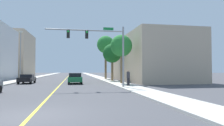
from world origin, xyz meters
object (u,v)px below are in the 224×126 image
traffic_signal_mast (101,43)px  pedestrian (128,78)px  palm_mid (112,54)px  car_black (27,79)px  street_lamp (20,53)px  car_green (75,78)px  palm_far (106,45)px  palm_near (121,46)px

traffic_signal_mast → pedestrian: (3.32, 1.38, -3.73)m
palm_mid → car_black: bearing=-167.9°
street_lamp → car_green: size_ratio=1.82×
car_black → palm_far: bearing=-142.5°
palm_far → pedestrian: palm_far is taller
traffic_signal_mast → car_black: size_ratio=2.14×
car_green → traffic_signal_mast: bearing=-72.0°
palm_near → palm_far: bearing=90.1°
palm_mid → car_black: palm_mid is taller
traffic_signal_mast → palm_far: size_ratio=0.94×
palm_near → car_black: size_ratio=1.72×
palm_mid → car_green: size_ratio=1.36×
traffic_signal_mast → palm_mid: size_ratio=1.32×
palm_near → palm_mid: bearing=89.8°
street_lamp → pedestrian: street_lamp is taller
palm_mid → car_black: size_ratio=1.63×
palm_near → car_black: bearing=162.6°
car_black → pedestrian: (12.85, -8.44, 0.38)m
car_black → pedestrian: pedestrian is taller
pedestrian → street_lamp: bearing=-121.3°
traffic_signal_mast → palm_far: (3.49, 19.54, 2.25)m
palm_far → car_green: bearing=-118.6°
palm_far → car_green: (-6.18, -11.33, -6.27)m
palm_near → palm_mid: (0.03, 6.90, -0.49)m
car_black → car_green: bearing=167.5°
palm_near → palm_mid: size_ratio=1.06×
palm_far → pedestrian: (-0.17, -18.16, -5.97)m
traffic_signal_mast → palm_near: 6.74m
traffic_signal_mast → palm_near: (3.52, 5.73, 0.44)m
street_lamp → car_green: 11.96m
palm_mid → pedestrian: size_ratio=3.43×
palm_far → pedestrian: size_ratio=4.81×
street_lamp → pedestrian: size_ratio=4.57×
traffic_signal_mast → palm_near: palm_near is taller
palm_near → palm_far: size_ratio=0.76×
palm_far → car_black: size_ratio=2.28×
street_lamp → palm_far: palm_far is taller
palm_mid → palm_near: bearing=-90.2°
palm_near → street_lamp: bearing=148.9°
traffic_signal_mast → street_lamp: size_ratio=0.99×
palm_mid → car_green: palm_mid is taller
pedestrian → palm_mid: bearing=-170.5°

